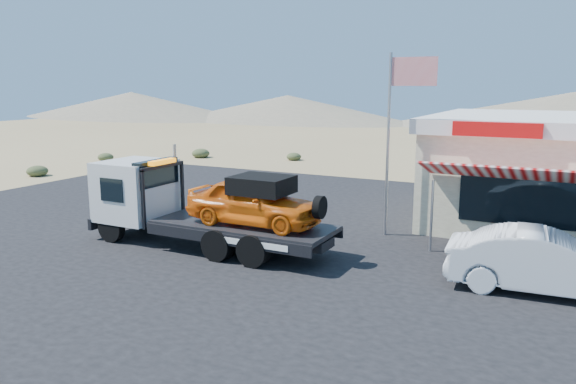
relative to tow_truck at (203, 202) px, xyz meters
The scene contains 7 objects.
ground 1.54m from the tow_truck, 96.79° to the right, with size 120.00×120.00×0.00m, color olive.
asphalt_lot 3.42m from the tow_truck, 51.62° to the left, with size 32.00×24.00×0.02m, color black.
tow_truck is the anchor object (origin of this frame).
white_sedan 9.75m from the tow_truck, ahead, with size 1.61×4.63×1.52m, color silver.
flagpole 6.68m from the tow_truck, 39.00° to the left, with size 1.55×0.10×6.00m.
desert_scrub 16.00m from the tow_truck, 150.24° to the left, with size 24.55×36.29×0.66m.
distant_hills 55.46m from the tow_truck, 100.22° to the left, with size 126.00×48.00×4.20m.
Camera 1 is at (10.18, -13.32, 5.05)m, focal length 35.00 mm.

